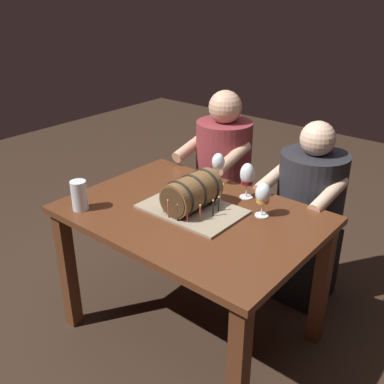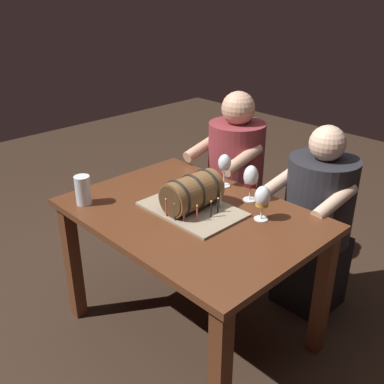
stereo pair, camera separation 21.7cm
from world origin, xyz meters
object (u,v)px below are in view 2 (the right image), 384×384
at_px(barrel_cake, 192,195).
at_px(wine_glass_red, 251,178).
at_px(dining_table, 191,233).
at_px(wine_glass_amber, 262,198).
at_px(wine_glass_empty, 225,164).
at_px(beer_pint, 83,191).
at_px(person_seated_right, 316,225).
at_px(person_seated_left, 234,188).

relative_size(barrel_cake, wine_glass_red, 2.56).
relative_size(dining_table, wine_glass_red, 6.46).
height_order(wine_glass_amber, wine_glass_empty, wine_glass_empty).
bearing_deg(wine_glass_empty, beer_pint, -117.16).
xyz_separation_m(wine_glass_empty, person_seated_right, (0.41, 0.34, -0.35)).
relative_size(dining_table, wine_glass_empty, 6.68).
xyz_separation_m(barrel_cake, person_seated_right, (0.32, 0.68, -0.30)).
bearing_deg(person_seated_right, wine_glass_red, -116.84).
height_order(barrel_cake, person_seated_left, person_seated_left).
distance_m(barrel_cake, wine_glass_amber, 0.35).
bearing_deg(wine_glass_amber, barrel_cake, -149.80).
height_order(beer_pint, person_seated_right, person_seated_right).
distance_m(dining_table, wine_glass_red, 0.41).
bearing_deg(person_seated_left, beer_pint, -97.69).
relative_size(person_seated_left, person_seated_right, 1.07).
bearing_deg(wine_glass_empty, person_seated_right, 40.21).
bearing_deg(person_seated_left, wine_glass_red, -41.75).
bearing_deg(beer_pint, person_seated_left, 82.31).
bearing_deg(wine_glass_amber, wine_glass_empty, 157.52).
xyz_separation_m(wine_glass_empty, beer_pint, (-0.35, -0.68, -0.06)).
distance_m(wine_glass_empty, beer_pint, 0.77).
height_order(wine_glass_red, beer_pint, wine_glass_red).
bearing_deg(person_seated_right, barrel_cake, -115.14).
bearing_deg(barrel_cake, beer_pint, -141.59).
bearing_deg(dining_table, person_seated_right, 66.01).
relative_size(barrel_cake, person_seated_left, 0.41).
distance_m(barrel_cake, wine_glass_red, 0.32).
distance_m(wine_glass_amber, wine_glass_empty, 0.42).
xyz_separation_m(barrel_cake, wine_glass_empty, (-0.09, 0.33, 0.05)).
bearing_deg(wine_glass_amber, person_seated_left, 139.86).
height_order(dining_table, person_seated_left, person_seated_left).
xyz_separation_m(wine_glass_amber, person_seated_left, (-0.60, 0.50, -0.30)).
relative_size(wine_glass_empty, person_seated_right, 0.17).
bearing_deg(barrel_cake, dining_table, -60.52).
distance_m(person_seated_left, person_seated_right, 0.62).
relative_size(wine_glass_amber, person_seated_right, 0.15).
distance_m(wine_glass_red, wine_glass_amber, 0.21).
relative_size(wine_glass_red, wine_glass_amber, 1.11).
relative_size(wine_glass_red, wine_glass_empty, 1.03).
height_order(wine_glass_empty, person_seated_right, person_seated_right).
bearing_deg(wine_glass_red, person_seated_right, 63.16).
relative_size(wine_glass_amber, person_seated_left, 0.14).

